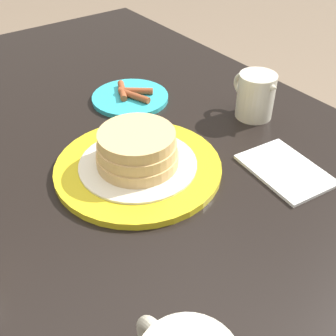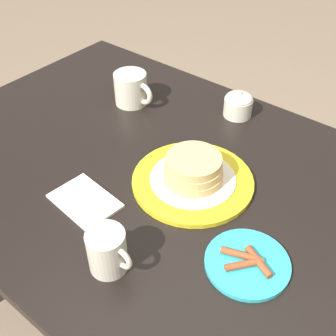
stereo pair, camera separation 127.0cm
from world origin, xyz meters
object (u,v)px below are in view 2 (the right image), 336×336
coffee_mug (132,89)px  side_plate_bacon (247,263)px  sugar_bowl (238,104)px  pancake_plate (193,175)px  napkin (85,201)px  creamer_pitcher (107,250)px

coffee_mug → side_plate_bacon: bearing=-27.4°
sugar_bowl → coffee_mug: bearing=-153.3°
sugar_bowl → side_plate_bacon: bearing=-56.2°
pancake_plate → napkin: 0.25m
napkin → pancake_plate: bearing=53.1°
napkin → side_plate_bacon: bearing=12.0°
pancake_plate → creamer_pitcher: size_ratio=2.46×
side_plate_bacon → coffee_mug: size_ratio=1.28×
pancake_plate → sugar_bowl: (-0.07, 0.31, 0.01)m
side_plate_bacon → napkin: size_ratio=1.03×
coffee_mug → sugar_bowl: 0.31m
creamer_pitcher → napkin: size_ratio=0.72×
side_plate_bacon → creamer_pitcher: (-0.20, -0.17, 0.04)m
pancake_plate → creamer_pitcher: 0.29m
coffee_mug → creamer_pitcher: bearing=-52.0°
creamer_pitcher → sugar_bowl: (-0.08, 0.59, -0.01)m
creamer_pitcher → sugar_bowl: 0.60m
coffee_mug → napkin: (0.19, -0.37, -0.04)m
pancake_plate → coffee_mug: bearing=153.8°
pancake_plate → sugar_bowl: bearing=102.7°
side_plate_bacon → sugar_bowl: (-0.29, 0.43, 0.03)m
creamer_pitcher → side_plate_bacon: bearing=39.0°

